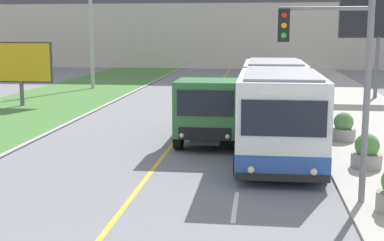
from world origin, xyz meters
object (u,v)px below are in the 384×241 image
city_bus (276,105)px  billboard_small (20,64)px  traffic_light_mast (339,71)px  planter_round_third (343,128)px  planter_round_second (367,153)px  utility_pole_far (91,28)px  dump_truck (210,111)px  billboard_large (379,22)px

city_bus → billboard_small: bearing=148.4°
traffic_light_mast → planter_round_third: traffic_light_mast is taller
planter_round_second → planter_round_third: bearing=91.2°
utility_pole_far → planter_round_third: size_ratio=7.99×
city_bus → dump_truck: (-2.53, -0.20, -0.27)m
billboard_small → city_bus: bearing=-31.6°
dump_truck → utility_pole_far: bearing=119.5°
billboard_large → traffic_light_mast: bearing=-104.1°
billboard_small → planter_round_second: size_ratio=3.49×
billboard_small → planter_round_third: billboard_small is taller
planter_round_second → planter_round_third: planter_round_third is taller
city_bus → utility_pole_far: size_ratio=1.41×
traffic_light_mast → billboard_small: (-15.58, 15.96, -0.91)m
traffic_light_mast → billboard_large: size_ratio=0.83×
utility_pole_far → planter_round_third: (15.80, -17.93, -3.95)m
dump_truck → billboard_small: billboard_small is taller
billboard_small → planter_round_third: size_ratio=3.42×
dump_truck → billboard_small: 14.90m
planter_round_third → planter_round_second: bearing=-88.8°
traffic_light_mast → billboard_small: size_ratio=1.38×
planter_round_third → dump_truck: bearing=-171.1°
city_bus → utility_pole_far: (-13.15, 18.55, 2.98)m
billboard_large → planter_round_second: (-4.03, -18.39, -4.33)m
planter_round_third → city_bus: bearing=-167.0°
dump_truck → planter_round_third: (5.18, 0.81, -0.70)m
dump_truck → billboard_large: bearing=58.1°
billboard_large → billboard_small: billboard_large is taller
city_bus → utility_pole_far: utility_pole_far is taller
utility_pole_far → billboard_small: size_ratio=2.34×
utility_pole_far → planter_round_second: utility_pole_far is taller
dump_truck → planter_round_second: size_ratio=6.02×
billboard_small → traffic_light_mast: bearing=-45.7°
city_bus → planter_round_second: 4.64m
billboard_small → planter_round_second: bearing=-36.1°
city_bus → traffic_light_mast: 7.48m
city_bus → billboard_small: billboard_small is taller
billboard_small → utility_pole_far: bearing=83.1°
traffic_light_mast → planter_round_third: (1.39, 7.75, -2.81)m
billboard_large → planter_round_third: 15.37m
city_bus → utility_pole_far: 22.93m
traffic_light_mast → utility_pole_far: bearing=119.3°
utility_pole_far → planter_round_second: size_ratio=8.17×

